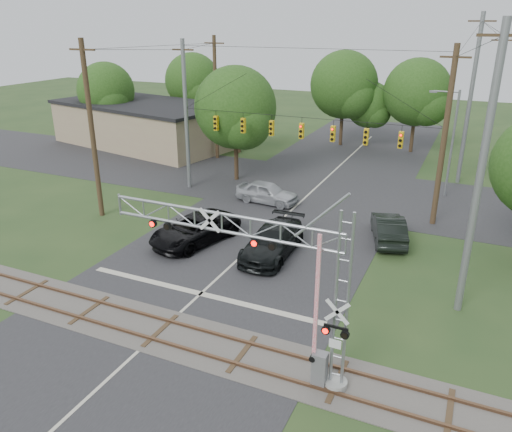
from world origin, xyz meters
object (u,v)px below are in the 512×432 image
at_px(crossing_gantry, 264,270).
at_px(traffic_signal_span, 314,129).
at_px(commercial_building, 144,124).
at_px(streetlight, 451,139).
at_px(sedan_silver, 267,192).
at_px(car_dark, 272,241).
at_px(pickup_black, 195,229).

distance_m(crossing_gantry, traffic_signal_span, 18.89).
bearing_deg(crossing_gantry, commercial_building, 132.58).
distance_m(traffic_signal_span, streetlight, 10.73).
bearing_deg(traffic_signal_span, commercial_building, 154.28).
distance_m(traffic_signal_span, sedan_silver, 5.87).
height_order(car_dark, streetlight, streetlight).
relative_size(car_dark, streetlight, 0.73).
bearing_deg(traffic_signal_span, pickup_black, -115.51).
bearing_deg(pickup_black, traffic_signal_span, 79.50).
distance_m(pickup_black, streetlight, 20.49).
relative_size(crossing_gantry, commercial_building, 0.46).
bearing_deg(traffic_signal_span, crossing_gantry, -77.00).
xyz_separation_m(traffic_signal_span, pickup_black, (-4.37, -9.16, -4.86)).
distance_m(pickup_black, car_dark, 5.02).
xyz_separation_m(pickup_black, car_dark, (5.01, 0.31, 0.02)).
xyz_separation_m(crossing_gantry, pickup_black, (-8.61, 9.20, -3.47)).
distance_m(car_dark, sedan_silver, 8.87).
relative_size(pickup_black, sedan_silver, 1.28).
bearing_deg(car_dark, pickup_black, -178.20).
relative_size(sedan_silver, streetlight, 0.58).
xyz_separation_m(car_dark, sedan_silver, (-3.77, 8.03, -0.06)).
distance_m(sedan_silver, commercial_building, 22.85).
bearing_deg(traffic_signal_span, sedan_silver, -165.26).
bearing_deg(crossing_gantry, sedan_silver, 112.79).
xyz_separation_m(sedan_silver, streetlight, (11.83, 7.01, 3.72)).
bearing_deg(pickup_black, sedan_silver, 96.55).
bearing_deg(streetlight, pickup_black, -130.43).
relative_size(crossing_gantry, car_dark, 1.65).
height_order(crossing_gantry, traffic_signal_span, traffic_signal_span).
height_order(traffic_signal_span, pickup_black, traffic_signal_span).
bearing_deg(streetlight, traffic_signal_span, -144.59).
bearing_deg(streetlight, crossing_gantry, -100.30).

